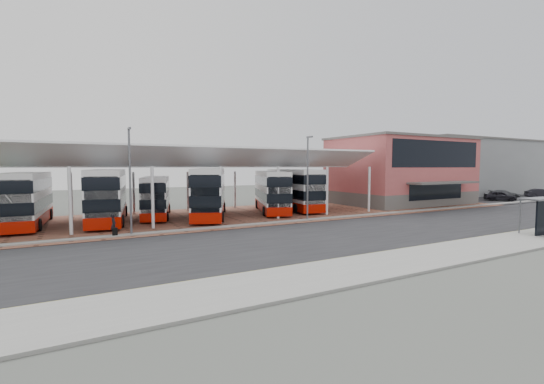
# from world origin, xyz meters

# --- Properties ---
(ground) EXTENTS (140.00, 140.00, 0.00)m
(ground) POSITION_xyz_m (0.00, 0.00, 0.00)
(ground) COLOR #454843
(road) EXTENTS (120.00, 14.00, 0.02)m
(road) POSITION_xyz_m (0.00, -1.00, 0.01)
(road) COLOR black
(road) RESTS_ON ground
(forecourt) EXTENTS (72.00, 16.00, 0.06)m
(forecourt) POSITION_xyz_m (2.00, 13.00, 0.03)
(forecourt) COLOR brown
(forecourt) RESTS_ON ground
(sidewalk) EXTENTS (120.00, 4.00, 0.14)m
(sidewalk) POSITION_xyz_m (0.00, -9.00, 0.07)
(sidewalk) COLOR gray
(sidewalk) RESTS_ON ground
(north_kerb) EXTENTS (120.00, 0.80, 0.14)m
(north_kerb) POSITION_xyz_m (0.00, 6.20, 0.07)
(north_kerb) COLOR gray
(north_kerb) RESTS_ON ground
(carpark_surface) EXTENTS (22.00, 10.00, 0.08)m
(carpark_surface) POSITION_xyz_m (44.00, 10.00, 0.04)
(carpark_surface) COLOR black
(carpark_surface) RESTS_ON ground
(yellow_line_near) EXTENTS (120.00, 0.12, 0.01)m
(yellow_line_near) POSITION_xyz_m (0.00, -7.00, 0.03)
(yellow_line_near) COLOR gold
(yellow_line_near) RESTS_ON road
(yellow_line_far) EXTENTS (120.00, 0.12, 0.01)m
(yellow_line_far) POSITION_xyz_m (0.00, -6.70, 0.03)
(yellow_line_far) COLOR gold
(yellow_line_far) RESTS_ON road
(canopy) EXTENTS (37.00, 11.63, 7.07)m
(canopy) POSITION_xyz_m (-6.00, 13.94, 5.80)
(canopy) COLOR silver
(canopy) RESTS_ON ground
(terminal) EXTENTS (18.40, 14.40, 9.25)m
(terminal) POSITION_xyz_m (23.00, 13.92, 4.66)
(terminal) COLOR #585553
(terminal) RESTS_ON ground
(warehouse) EXTENTS (30.50, 20.50, 10.25)m
(warehouse) POSITION_xyz_m (48.00, 24.00, 5.15)
(warehouse) COLOR slate
(warehouse) RESTS_ON ground
(lamp_west) EXTENTS (0.16, 0.90, 8.07)m
(lamp_west) POSITION_xyz_m (-14.00, 6.27, 4.36)
(lamp_west) COLOR #595B62
(lamp_west) RESTS_ON ground
(lamp_east) EXTENTS (0.16, 0.90, 8.07)m
(lamp_east) POSITION_xyz_m (2.00, 6.27, 4.36)
(lamp_east) COLOR #595B62
(lamp_east) RESTS_ON ground
(bus_0) EXTENTS (3.33, 11.42, 4.65)m
(bus_0) POSITION_xyz_m (-21.32, 15.01, 2.37)
(bus_0) COLOR white
(bus_0) RESTS_ON forecourt
(bus_1) EXTENTS (4.48, 12.10, 4.87)m
(bus_1) POSITION_xyz_m (-14.99, 14.01, 2.48)
(bus_1) COLOR white
(bus_1) RESTS_ON forecourt
(bus_2) EXTENTS (4.72, 10.28, 4.13)m
(bus_2) POSITION_xyz_m (-10.36, 15.47, 2.11)
(bus_2) COLOR white
(bus_2) RESTS_ON forecourt
(bus_3) EXTENTS (7.12, 12.14, 4.94)m
(bus_3) POSITION_xyz_m (-5.64, 12.72, 2.52)
(bus_3) COLOR white
(bus_3) RESTS_ON forecourt
(bus_4) EXTENTS (6.25, 11.41, 4.62)m
(bus_4) POSITION_xyz_m (1.99, 13.57, 2.35)
(bus_4) COLOR white
(bus_4) RESTS_ON forecourt
(bus_5) EXTENTS (4.44, 11.95, 4.81)m
(bus_5) POSITION_xyz_m (5.51, 14.43, 2.45)
(bus_5) COLOR white
(bus_5) RESTS_ON forecourt
(pedestrian) EXTENTS (0.40, 0.60, 1.60)m
(pedestrian) POSITION_xyz_m (-15.19, 6.73, 0.86)
(pedestrian) COLOR black
(pedestrian) RESTS_ON forecourt
(suitcase) EXTENTS (0.37, 0.26, 0.63)m
(suitcase) POSITION_xyz_m (-15.17, 6.19, 0.37)
(suitcase) COLOR black
(suitcase) RESTS_ON forecourt
(carpark_car_a) EXTENTS (4.07, 4.39, 1.46)m
(carpark_car_a) POSITION_xyz_m (38.40, 8.67, 0.81)
(carpark_car_a) COLOR black
(carpark_car_a) RESTS_ON carpark_surface
(carpark_car_b) EXTENTS (4.46, 4.32, 1.28)m
(carpark_car_b) POSITION_xyz_m (44.32, 11.32, 0.72)
(carpark_car_b) COLOR #4A4B51
(carpark_car_b) RESTS_ON carpark_surface
(carpark_car_c) EXTENTS (4.47, 4.30, 1.52)m
(carpark_car_c) POSITION_xyz_m (48.94, 8.00, 0.84)
(carpark_car_c) COLOR black
(carpark_car_c) RESTS_ON carpark_surface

